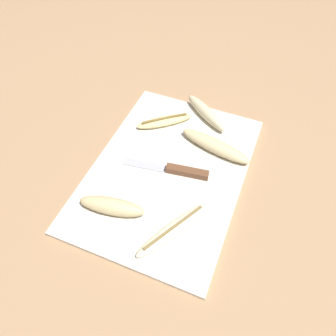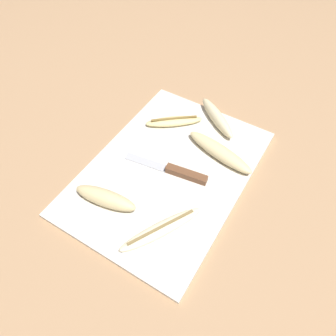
% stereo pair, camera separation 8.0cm
% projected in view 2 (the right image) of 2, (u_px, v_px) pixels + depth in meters
% --- Properties ---
extents(ground_plane, '(4.00, 4.00, 0.00)m').
position_uv_depth(ground_plane, '(168.00, 173.00, 0.82)').
color(ground_plane, tan).
extents(cutting_board, '(0.52, 0.37, 0.01)m').
position_uv_depth(cutting_board, '(168.00, 172.00, 0.82)').
color(cutting_board, silver).
rests_on(cutting_board, ground_plane).
extents(knife, '(0.05, 0.22, 0.02)m').
position_uv_depth(knife, '(180.00, 172.00, 0.80)').
color(knife, brown).
rests_on(knife, cutting_board).
extents(banana_ripe_center, '(0.08, 0.20, 0.03)m').
position_uv_depth(banana_ripe_center, '(220.00, 152.00, 0.83)').
color(banana_ripe_center, beige).
rests_on(banana_ripe_center, cutting_board).
extents(banana_cream_curved, '(0.12, 0.15, 0.03)m').
position_uv_depth(banana_cream_curved, '(217.00, 117.00, 0.91)').
color(banana_cream_curved, beige).
rests_on(banana_cream_curved, cutting_board).
extents(banana_mellow_near, '(0.07, 0.16, 0.04)m').
position_uv_depth(banana_mellow_near, '(106.00, 198.00, 0.74)').
color(banana_mellow_near, beige).
rests_on(banana_mellow_near, cutting_board).
extents(banana_golden_short, '(0.13, 0.15, 0.02)m').
position_uv_depth(banana_golden_short, '(174.00, 121.00, 0.91)').
color(banana_golden_short, '#EDD689').
rests_on(banana_golden_short, cutting_board).
extents(banana_bright_far, '(0.19, 0.13, 0.02)m').
position_uv_depth(banana_bright_far, '(161.00, 229.00, 0.71)').
color(banana_bright_far, beige).
rests_on(banana_bright_far, cutting_board).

